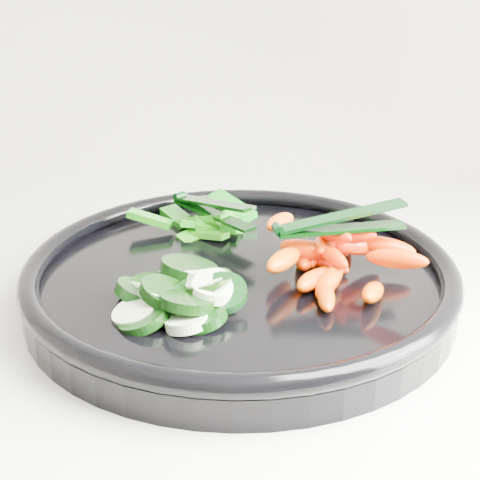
# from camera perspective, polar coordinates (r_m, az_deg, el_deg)

# --- Properties ---
(veggie_tray) EXTENTS (0.39, 0.39, 0.04)m
(veggie_tray) POSITION_cam_1_polar(r_m,az_deg,el_deg) (0.59, 0.00, -3.12)
(veggie_tray) COLOR black
(veggie_tray) RESTS_ON counter
(cucumber_pile) EXTENTS (0.12, 0.13, 0.04)m
(cucumber_pile) POSITION_cam_1_polar(r_m,az_deg,el_deg) (0.53, -5.16, -4.46)
(cucumber_pile) COLOR black
(cucumber_pile) RESTS_ON veggie_tray
(carrot_pile) EXTENTS (0.14, 0.16, 0.05)m
(carrot_pile) POSITION_cam_1_polar(r_m,az_deg,el_deg) (0.58, 7.82, -1.37)
(carrot_pile) COLOR #ED4A00
(carrot_pile) RESTS_ON veggie_tray
(pepper_pile) EXTENTS (0.13, 0.10, 0.04)m
(pepper_pile) POSITION_cam_1_polar(r_m,az_deg,el_deg) (0.68, -3.04, 1.62)
(pepper_pile) COLOR #246A0A
(pepper_pile) RESTS_ON veggie_tray
(tong_carrot) EXTENTS (0.11, 0.05, 0.02)m
(tong_carrot) POSITION_cam_1_polar(r_m,az_deg,el_deg) (0.56, 8.30, 1.45)
(tong_carrot) COLOR black
(tong_carrot) RESTS_ON carrot_pile
(tong_pepper) EXTENTS (0.09, 0.09, 0.02)m
(tong_pepper) POSITION_cam_1_polar(r_m,az_deg,el_deg) (0.66, -2.52, 2.78)
(tong_pepper) COLOR black
(tong_pepper) RESTS_ON pepper_pile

